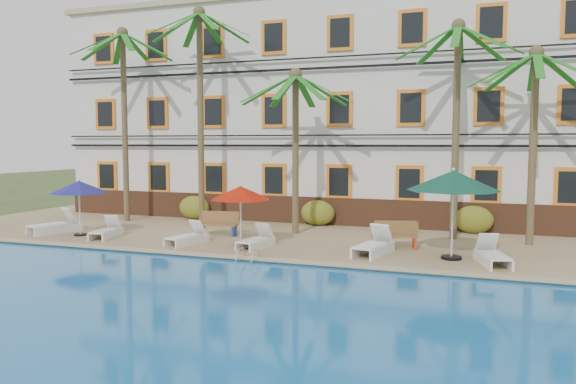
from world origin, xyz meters
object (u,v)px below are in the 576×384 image
at_px(bench_right, 395,235).
at_px(umbrella_red, 240,193).
at_px(palm_b, 200,88).
at_px(palm_d, 457,99).
at_px(lounger_e, 374,245).
at_px(palm_e, 534,115).
at_px(palm_a, 124,98).
at_px(lounger_c, 188,237).
at_px(pool_ladder, 248,260).
at_px(palm_c, 296,125).
at_px(lounger_b, 106,231).
at_px(lounger_a, 56,225).
at_px(lounger_d, 256,240).
at_px(bench_left, 219,223).
at_px(umbrella_green, 453,181).
at_px(lounger_f, 492,255).
at_px(umbrella_blue, 79,187).

bearing_deg(bench_right, umbrella_red, -165.35).
xyz_separation_m(palm_b, palm_d, (10.49, 0.05, -0.72)).
relative_size(umbrella_red, lounger_e, 1.03).
height_order(palm_d, palm_e, palm_d).
bearing_deg(palm_a, palm_e, -1.36).
height_order(lounger_c, pool_ladder, lounger_c).
bearing_deg(palm_a, palm_c, -5.79).
bearing_deg(lounger_c, umbrella_red, 10.08).
bearing_deg(palm_e, palm_b, 178.82).
relative_size(palm_c, lounger_b, 3.58).
distance_m(palm_e, lounger_a, 18.43).
height_order(lounger_d, bench_left, bench_left).
relative_size(palm_e, lounger_c, 3.82).
height_order(lounger_c, lounger_d, lounger_c).
height_order(umbrella_green, lounger_f, umbrella_green).
xyz_separation_m(palm_a, umbrella_blue, (0.81, -4.11, -3.71)).
bearing_deg(lounger_c, palm_b, 112.07).
bearing_deg(bench_left, palm_a, 158.72).
xyz_separation_m(palm_e, umbrella_blue, (-16.22, -3.71, -2.65)).
xyz_separation_m(palm_a, umbrella_red, (7.55, -4.00, -3.74)).
relative_size(umbrella_blue, lounger_d, 1.24).
height_order(umbrella_blue, bench_left, umbrella_blue).
height_order(palm_e, lounger_e, palm_e).
bearing_deg(lounger_b, palm_b, 65.39).
distance_m(palm_d, umbrella_blue, 14.58).
distance_m(lounger_c, pool_ladder, 3.54).
distance_m(palm_d, lounger_d, 8.92).
xyz_separation_m(umbrella_green, lounger_e, (-2.38, -0.13, -2.10)).
bearing_deg(lounger_a, umbrella_red, -0.84).
relative_size(lounger_e, bench_left, 1.35).
height_order(umbrella_blue, lounger_c, umbrella_blue).
distance_m(palm_d, lounger_e, 6.64).
bearing_deg(pool_ladder, palm_e, 34.34).
relative_size(palm_b, lounger_a, 4.34).
distance_m(palm_b, lounger_f, 13.73).
height_order(umbrella_red, bench_right, umbrella_red).
bearing_deg(bench_right, palm_b, 163.82).
distance_m(palm_c, palm_d, 6.07).
bearing_deg(umbrella_red, palm_d, 29.66).
bearing_deg(lounger_f, umbrella_green, 161.48).
relative_size(umbrella_blue, umbrella_green, 0.78).
relative_size(lounger_a, lounger_f, 1.11).
bearing_deg(lounger_f, bench_left, 168.61).
distance_m(umbrella_red, lounger_d, 1.71).
relative_size(palm_d, umbrella_green, 2.85).
xyz_separation_m(umbrella_green, lounger_b, (-12.51, -0.31, -2.14)).
distance_m(lounger_d, lounger_e, 4.01).
relative_size(umbrella_blue, lounger_c, 1.21).
distance_m(palm_a, lounger_e, 13.89).
distance_m(lounger_b, lounger_e, 10.13).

